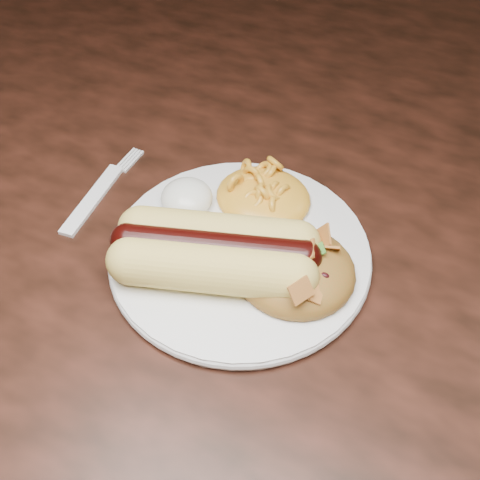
% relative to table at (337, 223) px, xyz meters
% --- Properties ---
extents(floor, '(4.00, 4.00, 0.00)m').
position_rel_table_xyz_m(floor, '(0.00, 0.00, -0.66)').
color(floor, '#3E2D17').
rests_on(floor, ground).
extents(table, '(1.60, 0.90, 0.75)m').
position_rel_table_xyz_m(table, '(0.00, 0.00, 0.00)').
color(table, '#401C13').
rests_on(table, floor).
extents(plate, '(0.26, 0.26, 0.01)m').
position_rel_table_xyz_m(plate, '(-0.05, -0.16, 0.10)').
color(plate, white).
rests_on(plate, table).
extents(hotdog, '(0.15, 0.11, 0.04)m').
position_rel_table_xyz_m(hotdog, '(-0.06, -0.19, 0.13)').
color(hotdog, '#E1CB5B').
rests_on(hotdog, plate).
extents(mac_and_cheese, '(0.09, 0.08, 0.03)m').
position_rel_table_xyz_m(mac_and_cheese, '(-0.05, -0.10, 0.12)').
color(mac_and_cheese, '#FFAD20').
rests_on(mac_and_cheese, plate).
extents(sour_cream, '(0.06, 0.06, 0.03)m').
position_rel_table_xyz_m(sour_cream, '(-0.11, -0.14, 0.12)').
color(sour_cream, white).
rests_on(sour_cream, plate).
extents(taco_salad, '(0.10, 0.10, 0.05)m').
position_rel_table_xyz_m(taco_salad, '(0.01, -0.17, 0.12)').
color(taco_salad, '#AF3914').
rests_on(taco_salad, plate).
extents(fork, '(0.04, 0.16, 0.00)m').
position_rel_table_xyz_m(fork, '(-0.21, -0.16, 0.09)').
color(fork, white).
rests_on(fork, table).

